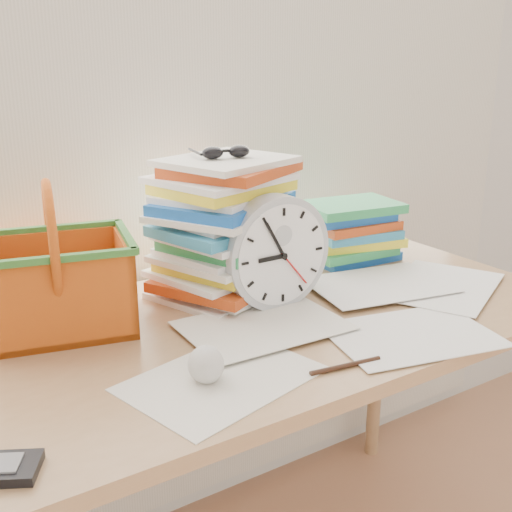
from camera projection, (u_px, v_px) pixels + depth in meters
curtain at (170, 46)px, 1.49m from camera, size 2.40×0.01×2.50m
desk at (259, 350)px, 1.38m from camera, size 1.40×0.70×0.75m
paper_stack at (226, 227)px, 1.46m from camera, size 0.39×0.36×0.31m
clock at (276, 252)px, 1.38m from camera, size 0.25×0.05×0.25m
sunglasses at (226, 152)px, 1.40m from camera, size 0.14×0.13×0.03m
book_stack at (350, 232)px, 1.70m from camera, size 0.29×0.24×0.16m
basket at (54, 258)px, 1.26m from camera, size 0.34×0.29×0.30m
crumpled_ball at (206, 364)px, 1.09m from camera, size 0.07×0.07×0.07m
pen at (345, 366)px, 1.14m from camera, size 0.14×0.03×0.01m
scattered_papers at (259, 315)px, 1.36m from camera, size 1.26×0.42×0.02m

